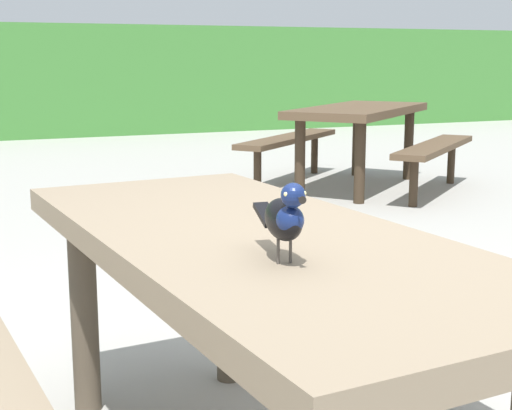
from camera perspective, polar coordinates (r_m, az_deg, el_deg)
name	(u,v)px	position (r m, az deg, el deg)	size (l,w,h in m)	color
hedge_wall	(2,80)	(12.39, -18.62, 8.92)	(28.00, 2.03, 1.66)	#428438
picnic_table_foreground	(253,299)	(1.99, -0.24, -7.08)	(1.81, 1.86, 0.74)	#84725B
bird_grackle	(285,217)	(1.61, 2.20, -0.91)	(0.09, 0.29, 0.18)	black
picnic_table_mid_left	(359,127)	(6.92, 7.76, 5.84)	(2.39, 2.38, 0.74)	brown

